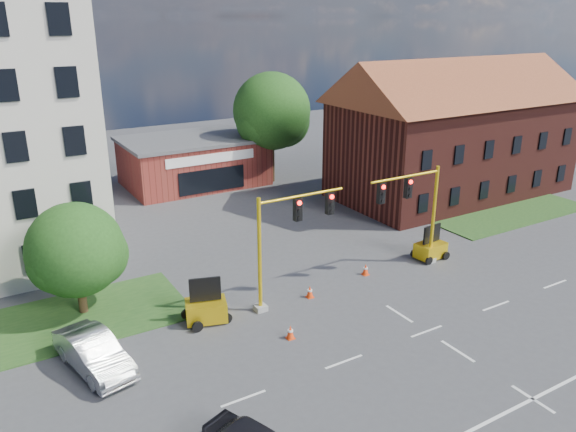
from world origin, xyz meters
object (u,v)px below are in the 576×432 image
object	(u,v)px
signal_mast_west	(288,235)
signal_mast_east	(414,207)
trailer_west	(206,309)
pickup_white	(402,199)
trailer_east	(430,248)

from	to	relation	value
signal_mast_west	signal_mast_east	bearing A→B (deg)	0.00
trailer_west	pickup_white	world-z (taller)	trailer_west
signal_mast_east	pickup_white	xyz separation A→B (m)	(7.18, 8.81, -3.10)
trailer_east	pickup_white	world-z (taller)	trailer_east
signal_mast_east	pickup_white	bearing A→B (deg)	50.84
pickup_white	signal_mast_west	bearing A→B (deg)	140.16
signal_mast_east	signal_mast_west	bearing A→B (deg)	180.00
signal_mast_east	trailer_east	distance (m)	3.88
signal_mast_east	trailer_east	size ratio (longest dim) A/B	2.90
signal_mast_west	pickup_white	bearing A→B (deg)	29.02
signal_mast_west	trailer_west	size ratio (longest dim) A/B	2.67
trailer_west	pickup_white	distance (m)	22.05
signal_mast_west	trailer_east	distance (m)	11.28
signal_mast_west	trailer_west	xyz separation A→B (m)	(-4.51, 0.43, -3.20)
signal_mast_west	pickup_white	size ratio (longest dim) A/B	1.06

